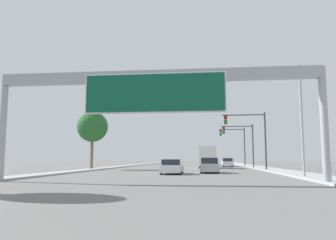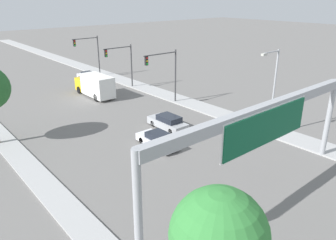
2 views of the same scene
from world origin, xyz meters
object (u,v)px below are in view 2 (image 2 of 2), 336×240
Objects in this scene: car_near_right at (158,140)px; car_mid_left at (88,77)px; traffic_light_near_intersection at (166,69)px; traffic_light_mid_block at (123,60)px; sign_gantry at (264,122)px; car_mid_right at (168,122)px; traffic_light_far_intersection at (91,50)px; truck_box_primary at (95,85)px; street_lamp_right at (272,86)px; palm_tree_foreground at (218,240)px.

car_mid_left is at bearing 75.54° from car_near_right.
traffic_light_near_intersection reaches higher than traffic_light_mid_block.
sign_gantry is at bearing -106.27° from traffic_light_mid_block.
traffic_light_near_intersection is (5.21, 6.43, 3.98)m from car_mid_right.
traffic_light_mid_block is 0.94× the size of traffic_light_far_intersection.
car_mid_left is 0.69× the size of traffic_light_near_intersection.
truck_box_primary is 24.58m from street_lamp_right.
car_mid_right is 11.11m from street_lamp_right.
car_mid_right is 0.56× the size of street_lamp_right.
traffic_light_far_intersection is at bearing 78.55° from car_mid_right.
traffic_light_near_intersection reaches higher than truck_box_primary.
car_near_right is 20.59m from palm_tree_foreground.
traffic_light_near_intersection is 14.35m from street_lamp_right.
traffic_light_far_intersection is 34.31m from street_lamp_right.
traffic_light_far_intersection reaches higher than car_near_right.
palm_tree_foreground is (-10.86, -16.61, 5.51)m from car_near_right.
street_lamp_right is at bearing -50.32° from car_mid_right.
car_mid_right is 4.43m from car_near_right.
traffic_light_mid_block is 24.32m from street_lamp_right.
street_lamp_right reaches higher than traffic_light_far_intersection.
palm_tree_foreground is (-14.36, -34.91, 4.57)m from truck_box_primary.
car_mid_right is 24.68m from palm_tree_foreground.
car_mid_right is 0.61× the size of palm_tree_foreground.
car_mid_right is at bearing 75.64° from sign_gantry.
car_near_right is at bearing -104.46° from car_mid_left.
traffic_light_near_intersection reaches higher than traffic_light_far_intersection.
car_mid_right is at bearing -129.01° from traffic_light_near_intersection.
traffic_light_far_intersection is (0.15, 20.00, -0.06)m from traffic_light_near_intersection.
street_lamp_right is at bearing -88.06° from traffic_light_far_intersection.
truck_box_primary is at bearing 79.17° from car_near_right.
traffic_light_far_intersection is at bearing 77.55° from sign_gantry.
traffic_light_far_intersection is at bearing 66.69° from palm_tree_foreground.
traffic_light_mid_block is (8.79, 30.10, -1.28)m from sign_gantry.
truck_box_primary is 1.15× the size of traffic_light_mid_block.
traffic_light_far_intersection is (8.85, 40.10, -1.06)m from sign_gantry.
sign_gantry is 29.75m from truck_box_primary.
car_mid_left is 0.73× the size of traffic_light_mid_block.
car_near_right is (-3.50, -2.71, -0.06)m from car_mid_right.
sign_gantry reaches higher than traffic_light_far_intersection.
car_near_right is 30.71m from traffic_light_far_intersection.
truck_box_primary is 1.09× the size of traffic_light_far_intersection.
traffic_light_mid_block is at bearing -77.42° from car_mid_left.
car_mid_left is at bearing 95.41° from traffic_light_near_intersection.
truck_box_primary is 0.87× the size of street_lamp_right.
palm_tree_foreground is at bearing -127.23° from traffic_light_near_intersection.
street_lamp_right is (1.16, -34.28, 0.48)m from traffic_light_far_intersection.
traffic_light_near_intersection is at bearing 50.99° from car_mid_right.
car_mid_right is at bearing -90.00° from truck_box_primary.
sign_gantry is at bearing -113.42° from traffic_light_near_intersection.
street_lamp_right is (3.02, -32.29, 4.42)m from car_mid_left.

